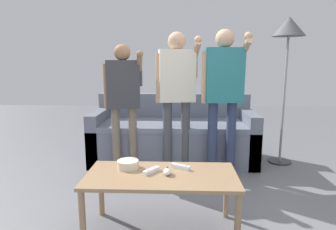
# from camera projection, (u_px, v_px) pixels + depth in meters

# --- Properties ---
(ground_plane) EXTENTS (12.00, 12.00, 0.00)m
(ground_plane) POSITION_uv_depth(u_px,v_px,m) (181.00, 216.00, 2.43)
(ground_plane) COLOR slate
(couch) EXTENTS (2.01, 0.83, 0.82)m
(couch) POSITION_uv_depth(u_px,v_px,m) (173.00, 136.00, 3.79)
(couch) COLOR slate
(couch) RESTS_ON ground
(coffee_table) EXTENTS (1.09, 0.53, 0.46)m
(coffee_table) POSITION_uv_depth(u_px,v_px,m) (161.00, 181.00, 2.13)
(coffee_table) COLOR #997551
(coffee_table) RESTS_ON ground
(snack_bowl) EXTENTS (0.16, 0.16, 0.06)m
(snack_bowl) POSITION_uv_depth(u_px,v_px,m) (128.00, 164.00, 2.24)
(snack_bowl) COLOR beige
(snack_bowl) RESTS_ON coffee_table
(game_remote_nunchuk) EXTENTS (0.06, 0.09, 0.05)m
(game_remote_nunchuk) POSITION_uv_depth(u_px,v_px,m) (167.00, 171.00, 2.11)
(game_remote_nunchuk) COLOR white
(game_remote_nunchuk) RESTS_ON coffee_table
(floor_lamp) EXTENTS (0.38, 0.38, 1.76)m
(floor_lamp) POSITION_uv_depth(u_px,v_px,m) (289.00, 36.00, 3.44)
(floor_lamp) COLOR #2D2D33
(floor_lamp) RESTS_ON ground
(player_left) EXTENTS (0.45, 0.30, 1.44)m
(player_left) POSITION_uv_depth(u_px,v_px,m) (123.00, 94.00, 3.23)
(player_left) COLOR #756656
(player_left) RESTS_ON ground
(player_center) EXTENTS (0.48, 0.31, 1.56)m
(player_center) POSITION_uv_depth(u_px,v_px,m) (177.00, 86.00, 3.23)
(player_center) COLOR #47474C
(player_center) RESTS_ON ground
(player_right) EXTENTS (0.48, 0.31, 1.58)m
(player_right) POSITION_uv_depth(u_px,v_px,m) (223.00, 86.00, 3.12)
(player_right) COLOR #2D3856
(player_right) RESTS_ON ground
(game_remote_wand_near) EXTENTS (0.15, 0.11, 0.03)m
(game_remote_wand_near) POSITION_uv_depth(u_px,v_px,m) (181.00, 167.00, 2.23)
(game_remote_wand_near) COLOR white
(game_remote_wand_near) RESTS_ON coffee_table
(game_remote_wand_far) EXTENTS (0.12, 0.14, 0.03)m
(game_remote_wand_far) POSITION_uv_depth(u_px,v_px,m) (151.00, 171.00, 2.15)
(game_remote_wand_far) COLOR white
(game_remote_wand_far) RESTS_ON coffee_table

